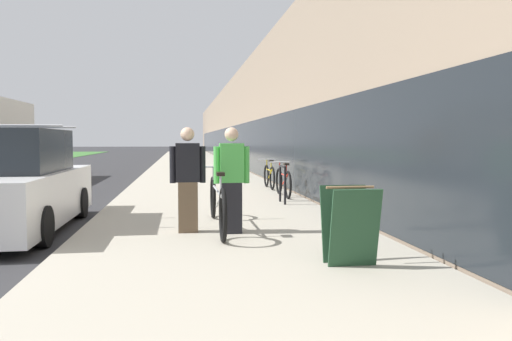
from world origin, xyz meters
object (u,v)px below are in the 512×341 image
object	(u,v)px
bike_rack_hoop	(283,180)
cruiser_bike_middle	(269,176)
sandwich_board_sign	(350,225)
person_rider	(232,180)
parked_sedan_curbside	(10,186)
tandem_bicycle	(217,204)
cruiser_bike_nearest	(283,182)
person_bystander	(188,180)

from	to	relation	value
bike_rack_hoop	cruiser_bike_middle	world-z (taller)	cruiser_bike_middle
bike_rack_hoop	sandwich_board_sign	bearing A→B (deg)	-93.61
person_rider	parked_sedan_curbside	xyz separation A→B (m)	(-3.58, 1.26, -0.16)
sandwich_board_sign	person_rider	bearing A→B (deg)	118.43
person_rider	parked_sedan_curbside	bearing A→B (deg)	160.56
tandem_bicycle	cruiser_bike_nearest	bearing A→B (deg)	65.53
tandem_bicycle	person_rider	world-z (taller)	person_rider
bike_rack_hoop	cruiser_bike_middle	bearing A→B (deg)	85.01
person_rider	sandwich_board_sign	bearing A→B (deg)	-61.57
person_rider	person_bystander	distance (m)	0.68
tandem_bicycle	sandwich_board_sign	xyz separation A→B (m)	(1.33, -2.49, 0.05)
cruiser_bike_middle	person_bystander	bearing A→B (deg)	-110.24
parked_sedan_curbside	person_bystander	bearing A→B (deg)	-20.41
cruiser_bike_nearest	parked_sedan_curbside	bearing A→B (deg)	-147.37
cruiser_bike_nearest	cruiser_bike_middle	xyz separation A→B (m)	(0.01, 2.11, -0.01)
tandem_bicycle	person_bystander	size ratio (longest dim) A/B	1.82
sandwich_board_sign	parked_sedan_curbside	distance (m)	5.81
tandem_bicycle	person_bystander	bearing A→B (deg)	-156.34
cruiser_bike_middle	parked_sedan_curbside	distance (m)	7.72
tandem_bicycle	person_rider	size ratio (longest dim) A/B	1.83
tandem_bicycle	sandwich_board_sign	world-z (taller)	tandem_bicycle
person_rider	parked_sedan_curbside	world-z (taller)	parked_sedan_curbside
sandwich_board_sign	person_bystander	bearing A→B (deg)	128.25
cruiser_bike_nearest	bike_rack_hoop	bearing A→B (deg)	-102.40
cruiser_bike_nearest	cruiser_bike_middle	distance (m)	2.11
parked_sedan_curbside	tandem_bicycle	bearing A→B (deg)	-14.61
person_bystander	cruiser_bike_middle	distance (m)	7.07
parked_sedan_curbside	bike_rack_hoop	bearing A→B (deg)	22.96
cruiser_bike_nearest	person_bystander	bearing A→B (deg)	-118.27
person_bystander	person_rider	bearing A→B (deg)	-14.99
bike_rack_hoop	parked_sedan_curbside	bearing A→B (deg)	-157.04
cruiser_bike_nearest	sandwich_board_sign	xyz separation A→B (m)	(-0.63, -6.80, 0.08)
cruiser_bike_middle	parked_sedan_curbside	bearing A→B (deg)	-134.12
cruiser_bike_nearest	sandwich_board_sign	bearing A→B (deg)	-95.29
sandwich_board_sign	parked_sedan_curbside	xyz separation A→B (m)	(-4.72, 3.37, 0.20)
person_bystander	sandwich_board_sign	distance (m)	2.93
tandem_bicycle	parked_sedan_curbside	distance (m)	3.51
cruiser_bike_nearest	sandwich_board_sign	distance (m)	6.83
tandem_bicycle	person_rider	bearing A→B (deg)	-63.17
bike_rack_hoop	cruiser_bike_nearest	xyz separation A→B (m)	(0.28, 1.28, -0.15)
tandem_bicycle	cruiser_bike_middle	size ratio (longest dim) A/B	1.79
bike_rack_hoop	person_bystander	bearing A→B (deg)	-123.55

